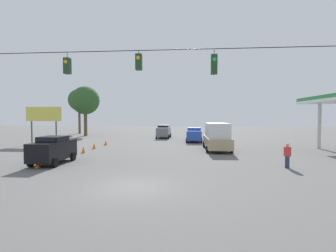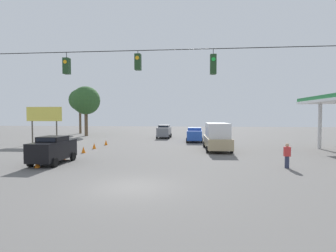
{
  "view_description": "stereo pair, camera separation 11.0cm",
  "coord_description": "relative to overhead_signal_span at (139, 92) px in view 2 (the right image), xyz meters",
  "views": [
    {
      "loc": [
        -2.85,
        12.34,
        3.48
      ],
      "look_at": [
        -0.64,
        -11.95,
        2.49
      ],
      "focal_mm": 28.0,
      "sensor_mm": 36.0,
      "label": 1
    },
    {
      "loc": [
        -2.96,
        12.33,
        3.48
      ],
      "look_at": [
        -0.64,
        -11.95,
        2.49
      ],
      "focal_mm": 28.0,
      "sensor_mm": 36.0,
      "label": 2
    }
  ],
  "objects": [
    {
      "name": "pedestrian",
      "position": [
        -9.08,
        -3.88,
        -3.93
      ],
      "size": [
        0.4,
        0.28,
        1.65
      ],
      "color": "#2D334C",
      "rests_on": "ground_plane"
    },
    {
      "name": "roadside_billboard",
      "position": [
        14.75,
        -15.63,
        -1.42
      ],
      "size": [
        4.37,
        0.16,
        4.5
      ],
      "color": "#4C473D",
      "rests_on": "ground_plane"
    },
    {
      "name": "traffic_cone_fourth",
      "position": [
        7.38,
        -12.4,
        -4.46
      ],
      "size": [
        0.37,
        0.37,
        0.6
      ],
      "primitive_type": "cone",
      "color": "orange",
      "rests_on": "ground_plane"
    },
    {
      "name": "ground_plane",
      "position": [
        0.07,
        1.63,
        -4.75
      ],
      "size": [
        140.0,
        140.0,
        0.0
      ],
      "primitive_type": "plane",
      "color": "#605E5B"
    },
    {
      "name": "traffic_cone_third",
      "position": [
        7.22,
        -9.32,
        -4.46
      ],
      "size": [
        0.37,
        0.37,
        0.6
      ],
      "primitive_type": "cone",
      "color": "orange",
      "rests_on": "ground_plane"
    },
    {
      "name": "tree_horizon_left",
      "position": [
        15.2,
        -28.95,
        1.23
      ],
      "size": [
        4.75,
        4.75,
        8.4
      ],
      "color": "brown",
      "rests_on": "ground_plane"
    },
    {
      "name": "tree_horizon_right",
      "position": [
        18.71,
        -34.49,
        1.64
      ],
      "size": [
        4.13,
        4.13,
        8.52
      ],
      "color": "brown",
      "rests_on": "ground_plane"
    },
    {
      "name": "sedan_blue_oncoming_deep",
      "position": [
        -3.1,
        -20.62,
        -3.77
      ],
      "size": [
        2.15,
        4.31,
        1.88
      ],
      "color": "#234CB2",
      "rests_on": "ground_plane"
    },
    {
      "name": "traffic_cone_nearest",
      "position": [
        7.43,
        -2.45,
        -4.46
      ],
      "size": [
        0.37,
        0.37,
        0.6
      ],
      "primitive_type": "cone",
      "color": "orange",
      "rests_on": "ground_plane"
    },
    {
      "name": "sedan_black_parked_shoulder",
      "position": [
        7.19,
        -3.99,
        -3.73
      ],
      "size": [
        1.96,
        4.1,
        1.98
      ],
      "color": "black",
      "rests_on": "ground_plane"
    },
    {
      "name": "traffic_cone_second",
      "position": [
        7.33,
        -5.71,
        -4.46
      ],
      "size": [
        0.37,
        0.37,
        0.6
      ],
      "primitive_type": "cone",
      "color": "orange",
      "rests_on": "ground_plane"
    },
    {
      "name": "overhead_signal_span",
      "position": [
        0.0,
        0.0,
        0.0
      ],
      "size": [
        22.09,
        0.38,
        7.72
      ],
      "color": "#939399",
      "rests_on": "ground_plane"
    },
    {
      "name": "box_truck_tan_oncoming_far",
      "position": [
        -5.3,
        -12.5,
        -3.41
      ],
      "size": [
        2.6,
        6.54,
        2.72
      ],
      "color": "tan",
      "rests_on": "ground_plane"
    },
    {
      "name": "traffic_cone_fifth",
      "position": [
        7.27,
        -15.79,
        -4.46
      ],
      "size": [
        0.37,
        0.37,
        0.6
      ],
      "primitive_type": "cone",
      "color": "orange",
      "rests_on": "ground_plane"
    },
    {
      "name": "sedan_grey_withflow_deep",
      "position": [
        1.54,
        -26.04,
        -3.71
      ],
      "size": [
        2.06,
        4.35,
        2.0
      ],
      "color": "slate",
      "rests_on": "ground_plane"
    }
  ]
}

